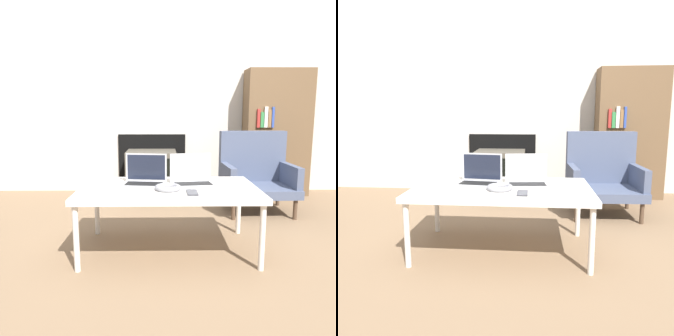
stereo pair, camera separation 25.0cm
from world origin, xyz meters
TOP-DOWN VIEW (x-y plane):
  - ground_plane at (0.00, 0.00)m, footprint 14.00×14.00m
  - wall_back at (-0.00, 2.19)m, footprint 7.00×0.08m
  - table at (0.00, 0.39)m, footprint 1.19×0.70m
  - laptop_left at (-0.17, 0.45)m, footprint 0.32×0.26m
  - laptop_right at (0.17, 0.45)m, footprint 0.32×0.26m
  - headphones at (-0.01, 0.30)m, footprint 0.17×0.17m
  - phone at (0.14, 0.21)m, footprint 0.07×0.14m
  - tv at (-0.17, 1.91)m, footprint 0.55×0.46m
  - armchair at (0.86, 1.35)m, footprint 0.67×0.57m
  - bookshelf at (1.27, 1.99)m, footprint 0.73×0.32m

SIDE VIEW (x-z plane):
  - ground_plane at x=0.00m, z-range 0.00..0.00m
  - tv at x=-0.17m, z-range 0.00..0.52m
  - armchair at x=0.86m, z-range -0.01..0.76m
  - table at x=0.00m, z-range 0.19..0.64m
  - phone at x=0.14m, z-range 0.45..0.46m
  - headphones at x=-0.01m, z-range 0.45..0.48m
  - laptop_left at x=-0.17m, z-range 0.39..0.60m
  - laptop_right at x=0.17m, z-range 0.39..0.60m
  - bookshelf at x=1.27m, z-range 0.00..1.43m
  - wall_back at x=0.00m, z-range -0.01..2.59m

